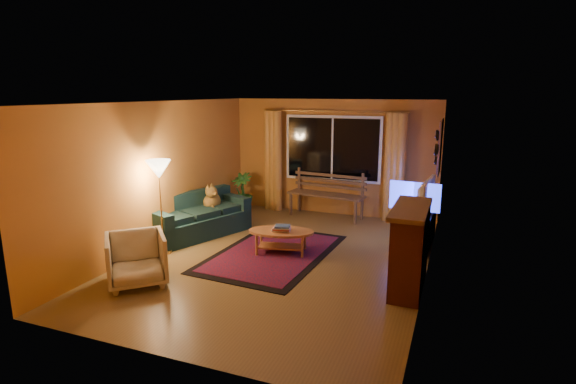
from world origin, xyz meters
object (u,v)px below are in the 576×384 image
(floor_lamp, at_px, (161,207))
(coffee_table, at_px, (281,242))
(armchair, at_px, (136,257))
(tv_console, at_px, (418,230))
(bench, at_px, (326,206))
(sofa, at_px, (198,215))

(floor_lamp, distance_m, coffee_table, 2.07)
(armchair, distance_m, coffee_table, 2.36)
(tv_console, bearing_deg, bench, 154.07)
(sofa, height_order, tv_console, sofa)
(bench, relative_size, coffee_table, 1.51)
(sofa, xyz_separation_m, floor_lamp, (-0.04, -1.03, 0.40))
(floor_lamp, height_order, coffee_table, floor_lamp)
(bench, xyz_separation_m, sofa, (-1.88, -2.06, 0.14))
(sofa, bearing_deg, armchair, -58.30)
(armchair, relative_size, floor_lamp, 0.50)
(sofa, relative_size, armchair, 2.42)
(tv_console, bearing_deg, armchair, -135.49)
(coffee_table, bearing_deg, bench, 88.40)
(sofa, xyz_separation_m, tv_console, (3.91, 0.94, -0.11))
(armchair, height_order, coffee_table, armchair)
(sofa, bearing_deg, coffee_table, 11.49)
(coffee_table, bearing_deg, sofa, 169.60)
(tv_console, bearing_deg, coffee_table, -145.85)
(bench, bearing_deg, armchair, -101.88)
(bench, relative_size, sofa, 0.86)
(armchair, relative_size, coffee_table, 0.73)
(bench, distance_m, coffee_table, 2.39)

